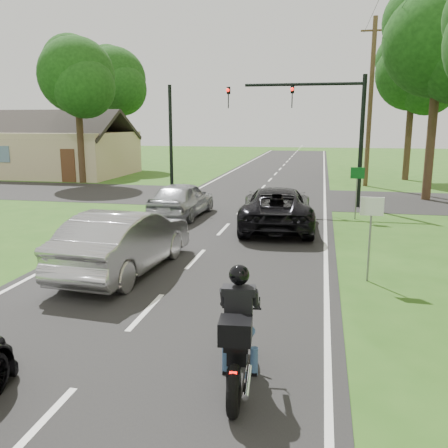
{
  "coord_description": "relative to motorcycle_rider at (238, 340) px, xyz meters",
  "views": [
    {
      "loc": [
        3.46,
        -8.78,
        3.87
      ],
      "look_at": [
        1.04,
        3.0,
        1.3
      ],
      "focal_mm": 38.0,
      "sensor_mm": 36.0,
      "label": 1
    }
  ],
  "objects": [
    {
      "name": "tree_row_d",
      "position": [
        6.73,
        19.19,
        6.68
      ],
      "size": [
        5.76,
        5.58,
        10.45
      ],
      "color": "#332316",
      "rests_on": "ground"
    },
    {
      "name": "tree_row_e",
      "position": [
        7.1,
        28.21,
        6.09
      ],
      "size": [
        5.28,
        5.12,
        9.61
      ],
      "color": "#332316",
      "rests_on": "ground"
    },
    {
      "name": "traffic_signal",
      "position": [
        0.96,
        16.43,
        3.39
      ],
      "size": [
        6.38,
        0.44,
        6.0
      ],
      "color": "black",
      "rests_on": "ground"
    },
    {
      "name": "ground",
      "position": [
        -2.38,
        2.43,
        -0.75
      ],
      "size": [
        140.0,
        140.0,
        0.0
      ],
      "primitive_type": "plane",
      "color": "#295417",
      "rests_on": "ground"
    },
    {
      "name": "silver_sedan",
      "position": [
        -3.89,
        4.95,
        0.09
      ],
      "size": [
        2.13,
        5.14,
        1.65
      ],
      "primitive_type": "imported",
      "rotation": [
        0.0,
        0.0,
        3.06
      ],
      "color": "#ABAAAF",
      "rests_on": "road"
    },
    {
      "name": "tree_left_near",
      "position": [
        -14.11,
        22.21,
        5.79
      ],
      "size": [
        5.12,
        4.96,
        9.22
      ],
      "color": "#332316",
      "rests_on": "ground"
    },
    {
      "name": "cross_road",
      "position": [
        -2.38,
        18.43,
        -0.74
      ],
      "size": [
        60.0,
        7.0,
        0.01
      ],
      "primitive_type": "cube",
      "color": "black",
      "rests_on": "ground"
    },
    {
      "name": "road",
      "position": [
        -2.38,
        12.43,
        -0.74
      ],
      "size": [
        8.0,
        100.0,
        0.01
      ],
      "primitive_type": "cube",
      "color": "black",
      "rests_on": "ground"
    },
    {
      "name": "silver_suv",
      "position": [
        -4.56,
        12.45,
        0.01
      ],
      "size": [
        2.02,
        4.46,
        1.49
      ],
      "primitive_type": "imported",
      "rotation": [
        0.0,
        0.0,
        3.08
      ],
      "color": "#A4A7AC",
      "rests_on": "road"
    },
    {
      "name": "dark_suv",
      "position": [
        -0.49,
        11.1,
        0.04
      ],
      "size": [
        3.02,
        5.75,
        1.54
      ],
      "primitive_type": "imported",
      "rotation": [
        0.0,
        0.0,
        3.23
      ],
      "color": "black",
      "rests_on": "road"
    },
    {
      "name": "sign_white",
      "position": [
        2.32,
        5.41,
        0.85
      ],
      "size": [
        0.55,
        0.07,
        2.12
      ],
      "color": "slate",
      "rests_on": "ground"
    },
    {
      "name": "utility_pole_far",
      "position": [
        3.82,
        24.43,
        4.34
      ],
      "size": [
        1.6,
        0.28,
        10.0
      ],
      "color": "brown",
      "rests_on": "ground"
    },
    {
      "name": "tree_left_far",
      "position": [
        -16.07,
        32.19,
        6.39
      ],
      "size": [
        5.76,
        5.58,
        10.14
      ],
      "color": "#332316",
      "rests_on": "ground"
    },
    {
      "name": "sign_green",
      "position": [
        2.52,
        13.41,
        0.85
      ],
      "size": [
        0.55,
        0.07,
        2.12
      ],
      "color": "slate",
      "rests_on": "ground"
    },
    {
      "name": "signal_pole_far",
      "position": [
        -7.58,
        20.43,
        2.25
      ],
      "size": [
        0.2,
        0.2,
        6.0
      ],
      "primitive_type": "cylinder",
      "color": "black",
      "rests_on": "ground"
    },
    {
      "name": "motorcycle_rider",
      "position": [
        0.0,
        0.0,
        0.0
      ],
      "size": [
        0.65,
        2.21,
        1.9
      ],
      "rotation": [
        0.0,
        0.0,
        0.09
      ],
      "color": "black",
      "rests_on": "ground"
    },
    {
      "name": "house",
      "position": [
        -18.38,
        26.43,
        1.02
      ],
      "size": [
        10.2,
        8.0,
        4.84
      ],
      "color": "tan",
      "rests_on": "ground"
    }
  ]
}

